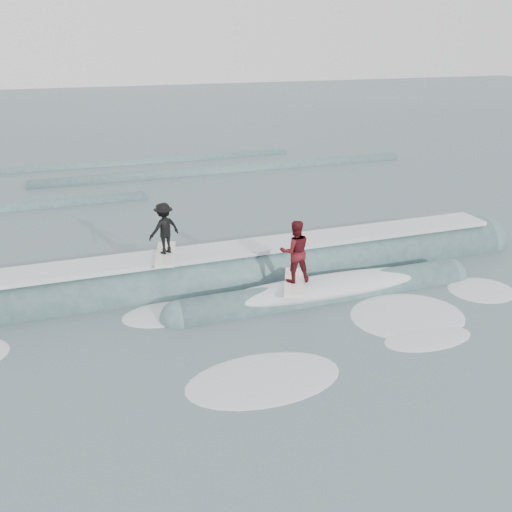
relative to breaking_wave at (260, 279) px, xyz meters
name	(u,v)px	position (x,y,z in m)	size (l,w,h in m)	color
ground	(283,319)	(-0.34, -2.73, -0.05)	(160.00, 160.00, 0.00)	#394D53
breaking_wave	(260,279)	(0.00, 0.00, 0.00)	(20.73, 3.80, 2.04)	#385B5F
surfer_black	(164,231)	(-2.91, 0.42, 1.83)	(1.15, 2.07, 1.66)	silver
surfer_red	(295,254)	(0.41, -1.78, 1.45)	(1.33, 2.05, 1.95)	white
whitewater	(303,331)	(-0.10, -3.55, -0.05)	(17.20, 5.81, 0.10)	white
far_swells	(109,183)	(-3.02, 14.92, -0.05)	(38.54, 8.65, 0.80)	#385B5F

